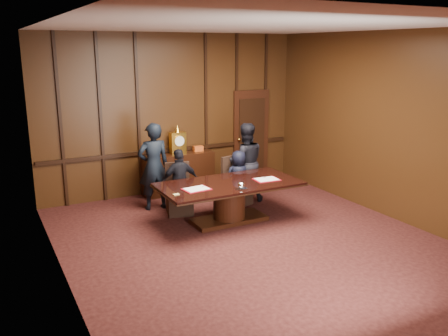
% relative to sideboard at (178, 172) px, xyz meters
% --- Properties ---
extents(room, '(7.00, 7.04, 3.50)m').
position_rel_sideboard_xyz_m(room, '(0.07, -3.12, 1.24)').
color(room, black).
rests_on(room, ground).
extents(sideboard, '(1.60, 0.45, 1.54)m').
position_rel_sideboard_xyz_m(sideboard, '(0.00, 0.00, 0.00)').
color(sideboard, black).
rests_on(sideboard, ground).
extents(conference_table, '(2.62, 1.32, 0.76)m').
position_rel_sideboard_xyz_m(conference_table, '(0.13, -2.16, 0.02)').
color(conference_table, black).
rests_on(conference_table, ground).
extents(folder_left, '(0.49, 0.38, 0.02)m').
position_rel_sideboard_xyz_m(folder_left, '(-0.59, -2.27, 0.28)').
color(folder_left, maroon).
rests_on(folder_left, conference_table).
extents(folder_right, '(0.48, 0.36, 0.02)m').
position_rel_sideboard_xyz_m(folder_right, '(0.84, -2.32, 0.28)').
color(folder_right, maroon).
rests_on(folder_right, conference_table).
extents(inkstand, '(0.20, 0.14, 0.12)m').
position_rel_sideboard_xyz_m(inkstand, '(0.13, -2.61, 0.33)').
color(inkstand, white).
rests_on(inkstand, conference_table).
extents(notepad, '(0.10, 0.07, 0.01)m').
position_rel_sideboard_xyz_m(notepad, '(-1.02, -2.40, 0.28)').
color(notepad, tan).
rests_on(notepad, conference_table).
extents(chair_left, '(0.58, 0.58, 0.99)m').
position_rel_sideboard_xyz_m(chair_left, '(-0.52, -1.28, -0.19)').
color(chair_left, black).
rests_on(chair_left, ground).
extents(chair_right, '(0.58, 0.58, 0.99)m').
position_rel_sideboard_xyz_m(chair_right, '(0.77, -1.28, -0.19)').
color(chair_right, black).
rests_on(chair_right, ground).
extents(signatory_left, '(0.78, 0.34, 1.31)m').
position_rel_sideboard_xyz_m(signatory_left, '(-0.52, -1.36, 0.17)').
color(signatory_left, black).
rests_on(signatory_left, ground).
extents(signatory_right, '(0.61, 0.44, 1.14)m').
position_rel_sideboard_xyz_m(signatory_right, '(0.78, -1.36, 0.09)').
color(signatory_right, black).
rests_on(signatory_right, ground).
extents(witness_left, '(0.66, 0.45, 1.76)m').
position_rel_sideboard_xyz_m(witness_left, '(-0.85, -0.80, 0.39)').
color(witness_left, black).
rests_on(witness_left, ground).
extents(witness_right, '(0.95, 0.83, 1.67)m').
position_rel_sideboard_xyz_m(witness_right, '(1.04, -1.18, 0.35)').
color(witness_right, black).
rests_on(witness_right, ground).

